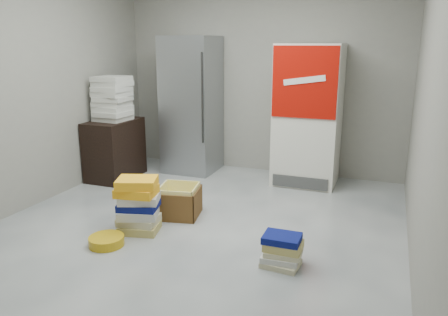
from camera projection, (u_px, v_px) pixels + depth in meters
ground at (185, 237)px, 4.19m from camera, size 5.00×5.00×0.00m
room_shell at (180, 44)px, 3.73m from camera, size 4.04×5.04×2.82m
steel_fridge at (192, 105)px, 6.18m from camera, size 0.70×0.72×1.90m
coke_cooler at (308, 115)px, 5.62m from camera, size 0.80×0.73×1.80m
wood_shelf at (115, 149)px, 5.95m from camera, size 0.50×0.80×0.80m
supply_box_stack at (112, 99)px, 5.77m from camera, size 0.45×0.45×0.58m
phonebook_stack_main at (138, 205)px, 4.26m from camera, size 0.46×0.43×0.55m
phonebook_stack_side at (282, 250)px, 3.63m from camera, size 0.34×0.29×0.27m
cardboard_box at (179, 203)px, 4.68m from camera, size 0.49×0.49×0.34m
bucket_lid at (107, 241)px, 4.01m from camera, size 0.40×0.40×0.09m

